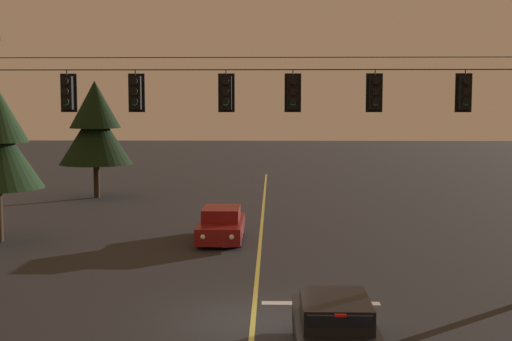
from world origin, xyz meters
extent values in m
plane|color=#28282B|center=(0.00, 0.00, 0.00)|extent=(180.00, 180.00, 0.00)
cube|color=#D1C64C|center=(0.00, 8.23, 0.00)|extent=(0.14, 60.00, 0.01)
cube|color=silver|center=(1.90, 1.63, 0.00)|extent=(3.40, 0.36, 0.01)
cylinder|color=black|center=(0.00, 2.23, 6.69)|extent=(16.53, 0.03, 0.03)
cylinder|color=black|center=(0.00, 2.23, 7.04)|extent=(16.53, 0.02, 0.02)
cylinder|color=black|center=(-5.45, 2.23, 6.60)|extent=(0.04, 0.04, 0.18)
cube|color=black|center=(-5.45, 2.23, 6.03)|extent=(0.32, 0.26, 0.96)
cube|color=black|center=(-5.45, 2.38, 6.03)|extent=(0.48, 0.03, 1.12)
sphere|color=#380A0A|center=(-5.45, 2.07, 6.31)|extent=(0.17, 0.17, 0.17)
cylinder|color=black|center=(-5.45, 2.03, 6.36)|extent=(0.20, 0.10, 0.20)
sphere|color=#3D280A|center=(-5.45, 2.07, 6.03)|extent=(0.17, 0.17, 0.17)
cylinder|color=black|center=(-5.45, 2.03, 6.07)|extent=(0.20, 0.10, 0.20)
sphere|color=#1ED83F|center=(-5.45, 2.07, 5.74)|extent=(0.17, 0.17, 0.17)
cylinder|color=black|center=(-5.45, 2.03, 5.78)|extent=(0.20, 0.10, 0.20)
cylinder|color=black|center=(-3.46, 2.23, 6.60)|extent=(0.04, 0.04, 0.18)
cube|color=black|center=(-3.46, 2.23, 6.03)|extent=(0.32, 0.26, 0.96)
cube|color=black|center=(-3.46, 2.38, 6.03)|extent=(0.48, 0.03, 1.12)
sphere|color=#380A0A|center=(-3.46, 2.07, 6.31)|extent=(0.17, 0.17, 0.17)
cylinder|color=black|center=(-3.46, 2.03, 6.36)|extent=(0.20, 0.10, 0.20)
sphere|color=#3D280A|center=(-3.46, 2.07, 6.03)|extent=(0.17, 0.17, 0.17)
cylinder|color=black|center=(-3.46, 2.03, 6.07)|extent=(0.20, 0.10, 0.20)
sphere|color=#1ED83F|center=(-3.46, 2.07, 5.74)|extent=(0.17, 0.17, 0.17)
cylinder|color=black|center=(-3.46, 2.03, 5.78)|extent=(0.20, 0.10, 0.20)
cylinder|color=black|center=(-0.84, 2.23, 6.60)|extent=(0.04, 0.04, 0.18)
cube|color=black|center=(-0.84, 2.23, 6.03)|extent=(0.32, 0.26, 0.96)
cube|color=black|center=(-0.84, 2.38, 6.03)|extent=(0.48, 0.03, 1.12)
sphere|color=#380A0A|center=(-0.84, 2.07, 6.31)|extent=(0.17, 0.17, 0.17)
cylinder|color=black|center=(-0.84, 2.03, 6.36)|extent=(0.20, 0.10, 0.20)
sphere|color=#3D280A|center=(-0.84, 2.07, 6.03)|extent=(0.17, 0.17, 0.17)
cylinder|color=black|center=(-0.84, 2.03, 6.07)|extent=(0.20, 0.10, 0.20)
sphere|color=#1ED83F|center=(-0.84, 2.07, 5.74)|extent=(0.17, 0.17, 0.17)
cylinder|color=black|center=(-0.84, 2.03, 5.78)|extent=(0.20, 0.10, 0.20)
cylinder|color=black|center=(1.09, 2.23, 6.60)|extent=(0.04, 0.04, 0.18)
cube|color=black|center=(1.09, 2.23, 6.03)|extent=(0.32, 0.26, 0.96)
cube|color=black|center=(1.09, 2.38, 6.03)|extent=(0.48, 0.03, 1.12)
sphere|color=#380A0A|center=(1.09, 2.07, 6.31)|extent=(0.17, 0.17, 0.17)
cylinder|color=black|center=(1.09, 2.03, 6.36)|extent=(0.20, 0.10, 0.20)
sphere|color=#3D280A|center=(1.09, 2.07, 6.03)|extent=(0.17, 0.17, 0.17)
cylinder|color=black|center=(1.09, 2.03, 6.07)|extent=(0.20, 0.10, 0.20)
sphere|color=#1ED83F|center=(1.09, 2.07, 5.74)|extent=(0.17, 0.17, 0.17)
cylinder|color=black|center=(1.09, 2.03, 5.78)|extent=(0.20, 0.10, 0.20)
cylinder|color=black|center=(3.44, 2.23, 6.60)|extent=(0.04, 0.04, 0.18)
cube|color=black|center=(3.44, 2.23, 6.03)|extent=(0.32, 0.26, 0.96)
cube|color=black|center=(3.44, 2.38, 6.03)|extent=(0.48, 0.03, 1.12)
sphere|color=#380A0A|center=(3.44, 2.07, 6.31)|extent=(0.17, 0.17, 0.17)
cylinder|color=black|center=(3.44, 2.03, 6.36)|extent=(0.20, 0.10, 0.20)
sphere|color=#3D280A|center=(3.44, 2.07, 6.03)|extent=(0.17, 0.17, 0.17)
cylinder|color=black|center=(3.44, 2.03, 6.07)|extent=(0.20, 0.10, 0.20)
sphere|color=#1ED83F|center=(3.44, 2.07, 5.74)|extent=(0.17, 0.17, 0.17)
cylinder|color=black|center=(3.44, 2.03, 5.78)|extent=(0.20, 0.10, 0.20)
cylinder|color=black|center=(6.01, 2.23, 6.60)|extent=(0.04, 0.04, 0.18)
cube|color=black|center=(6.01, 2.23, 6.03)|extent=(0.32, 0.26, 0.96)
cube|color=black|center=(6.01, 2.38, 6.03)|extent=(0.48, 0.03, 1.12)
sphere|color=#380A0A|center=(6.01, 2.07, 6.31)|extent=(0.17, 0.17, 0.17)
cylinder|color=black|center=(6.01, 2.03, 6.36)|extent=(0.20, 0.10, 0.20)
sphere|color=#3D280A|center=(6.01, 2.07, 6.03)|extent=(0.17, 0.17, 0.17)
cylinder|color=black|center=(6.01, 2.03, 6.07)|extent=(0.20, 0.10, 0.20)
sphere|color=#1ED83F|center=(6.01, 2.07, 5.74)|extent=(0.17, 0.17, 0.17)
cylinder|color=black|center=(6.01, 2.03, 5.78)|extent=(0.20, 0.10, 0.20)
cube|color=black|center=(1.92, -2.58, 0.51)|extent=(1.80, 4.30, 0.68)
cube|color=black|center=(1.92, -2.70, 1.12)|extent=(1.51, 2.15, 0.54)
cube|color=black|center=(1.92, -1.77, 1.12)|extent=(1.40, 0.21, 0.48)
cube|color=black|center=(1.92, -3.77, 1.12)|extent=(1.37, 0.18, 0.46)
cylinder|color=black|center=(1.12, -1.25, 0.32)|extent=(0.22, 0.64, 0.64)
cylinder|color=black|center=(2.71, -1.25, 0.32)|extent=(0.22, 0.64, 0.64)
cube|color=red|center=(1.92, -3.87, 1.35)|extent=(0.24, 0.04, 0.06)
cube|color=maroon|center=(-1.63, 10.76, 0.51)|extent=(1.80, 4.30, 0.68)
cube|color=maroon|center=(-1.63, 10.88, 1.12)|extent=(1.51, 2.15, 0.54)
cube|color=black|center=(-1.63, 9.95, 1.12)|extent=(1.40, 0.21, 0.48)
cube|color=black|center=(-1.63, 11.95, 1.12)|extent=(1.37, 0.18, 0.46)
cylinder|color=black|center=(-0.84, 9.43, 0.32)|extent=(0.22, 0.64, 0.64)
cylinder|color=black|center=(-2.43, 9.43, 0.32)|extent=(0.22, 0.64, 0.64)
cylinder|color=black|center=(-0.84, 12.10, 0.32)|extent=(0.22, 0.64, 0.64)
cylinder|color=black|center=(-2.43, 12.10, 0.32)|extent=(0.22, 0.64, 0.64)
sphere|color=white|center=(-1.08, 8.59, 0.57)|extent=(0.20, 0.20, 0.20)
sphere|color=white|center=(-2.19, 8.59, 0.57)|extent=(0.20, 0.20, 0.20)
cylinder|color=#332316|center=(-10.20, 23.93, 1.19)|extent=(0.36, 0.36, 2.38)
cone|color=black|center=(-10.20, 23.93, 3.81)|extent=(4.38, 4.38, 3.51)
cone|color=black|center=(-10.20, 23.93, 5.67)|extent=(3.07, 3.07, 2.85)
camera|label=1|loc=(0.50, -17.96, 5.71)|focal=48.92mm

